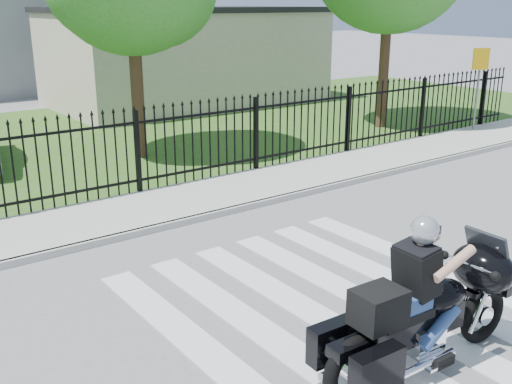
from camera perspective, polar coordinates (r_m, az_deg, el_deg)
ground at (r=8.09m, az=8.44°, el=-10.99°), size 120.00×120.00×0.00m
crosswalk at (r=8.09m, az=8.44°, el=-10.96°), size 5.00×5.50×0.01m
sidewalk at (r=11.81m, az=-8.85°, el=-1.33°), size 40.00×2.00×0.12m
curb at (r=10.98m, az=-6.38°, el=-2.70°), size 40.00×0.12×0.12m
grass_strip at (r=18.11m, az=-19.37°, el=4.35°), size 40.00×12.00×0.02m
iron_fence at (r=12.43m, az=-11.20°, el=3.56°), size 26.00×0.04×1.80m
building_low at (r=24.29m, az=-6.67°, el=12.51°), size 10.00×6.00×3.50m
building_low_roof at (r=24.20m, az=-6.83°, el=16.88°), size 10.20×6.20×0.20m
motorcycle_rider at (r=6.68m, az=15.42°, el=-10.65°), size 2.79×0.90×1.84m
traffic_sign at (r=19.54m, az=20.52°, el=10.67°), size 0.50×0.26×2.44m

